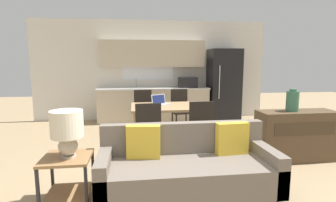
{
  "coord_description": "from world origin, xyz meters",
  "views": [
    {
      "loc": [
        -0.52,
        -2.68,
        1.58
      ],
      "look_at": [
        0.03,
        1.5,
        0.95
      ],
      "focal_mm": 28.0,
      "sensor_mm": 36.0,
      "label": 1
    }
  ],
  "objects_px": {
    "vase": "(292,101)",
    "dining_table": "(167,109)",
    "couch": "(187,167)",
    "side_table": "(68,172)",
    "refrigerator": "(224,85)",
    "dining_chair_far_right": "(180,108)",
    "dining_chair_near_left": "(147,129)",
    "laptop": "(160,102)",
    "dining_chair_far_left": "(143,109)",
    "dining_chair_near_right": "(199,126)",
    "credenza": "(296,135)",
    "table_lamp": "(67,129)"
  },
  "relations": [
    {
      "from": "side_table",
      "to": "dining_chair_far_right",
      "type": "xyz_separation_m",
      "value": [
        1.81,
        2.98,
        0.16
      ]
    },
    {
      "from": "dining_chair_near_left",
      "to": "dining_table",
      "type": "bearing_deg",
      "value": -121.74
    },
    {
      "from": "refrigerator",
      "to": "dining_chair_far_right",
      "type": "bearing_deg",
      "value": -142.93
    },
    {
      "from": "refrigerator",
      "to": "side_table",
      "type": "bearing_deg",
      "value": -128.44
    },
    {
      "from": "credenza",
      "to": "dining_chair_near_right",
      "type": "height_order",
      "value": "dining_chair_near_right"
    },
    {
      "from": "credenza",
      "to": "dining_chair_near_right",
      "type": "xyz_separation_m",
      "value": [
        -1.52,
        0.34,
        0.12
      ]
    },
    {
      "from": "couch",
      "to": "side_table",
      "type": "distance_m",
      "value": 1.36
    },
    {
      "from": "dining_chair_far_left",
      "to": "laptop",
      "type": "bearing_deg",
      "value": -62.25
    },
    {
      "from": "vase",
      "to": "dining_table",
      "type": "bearing_deg",
      "value": 148.17
    },
    {
      "from": "couch",
      "to": "dining_chair_near_left",
      "type": "xyz_separation_m",
      "value": [
        -0.41,
        1.15,
        0.19
      ]
    },
    {
      "from": "side_table",
      "to": "dining_chair_near_left",
      "type": "distance_m",
      "value": 1.52
    },
    {
      "from": "refrigerator",
      "to": "side_table",
      "type": "relative_size",
      "value": 3.53
    },
    {
      "from": "refrigerator",
      "to": "dining_chair_near_right",
      "type": "distance_m",
      "value": 3.14
    },
    {
      "from": "table_lamp",
      "to": "dining_chair_near_right",
      "type": "xyz_separation_m",
      "value": [
        1.8,
        1.27,
        -0.34
      ]
    },
    {
      "from": "refrigerator",
      "to": "couch",
      "type": "distance_m",
      "value": 4.45
    },
    {
      "from": "dining_chair_far_right",
      "to": "dining_chair_far_left",
      "type": "bearing_deg",
      "value": 177.94
    },
    {
      "from": "refrigerator",
      "to": "dining_chair_near_right",
      "type": "bearing_deg",
      "value": -116.41
    },
    {
      "from": "dining_chair_far_right",
      "to": "dining_chair_near_right",
      "type": "distance_m",
      "value": 1.73
    },
    {
      "from": "dining_chair_far_right",
      "to": "dining_chair_near_left",
      "type": "xyz_separation_m",
      "value": [
        -0.86,
        -1.8,
        0.0
      ]
    },
    {
      "from": "couch",
      "to": "dining_table",
      "type": "bearing_deg",
      "value": 89.4
    },
    {
      "from": "side_table",
      "to": "laptop",
      "type": "bearing_deg",
      "value": 60.5
    },
    {
      "from": "vase",
      "to": "dining_chair_far_right",
      "type": "bearing_deg",
      "value": 124.85
    },
    {
      "from": "couch",
      "to": "laptop",
      "type": "xyz_separation_m",
      "value": [
        -0.09,
        2.21,
        0.45
      ]
    },
    {
      "from": "dining_chair_near_left",
      "to": "table_lamp",
      "type": "bearing_deg",
      "value": 46.05
    },
    {
      "from": "credenza",
      "to": "dining_chair_far_left",
      "type": "distance_m",
      "value": 3.12
    },
    {
      "from": "side_table",
      "to": "laptop",
      "type": "height_order",
      "value": "laptop"
    },
    {
      "from": "dining_chair_near_right",
      "to": "refrigerator",
      "type": "bearing_deg",
      "value": -116.23
    },
    {
      "from": "dining_chair_far_right",
      "to": "couch",
      "type": "bearing_deg",
      "value": -105.56
    },
    {
      "from": "vase",
      "to": "dining_chair_near_left",
      "type": "bearing_deg",
      "value": 173.71
    },
    {
      "from": "side_table",
      "to": "vase",
      "type": "distance_m",
      "value": 3.43
    },
    {
      "from": "table_lamp",
      "to": "laptop",
      "type": "distance_m",
      "value": 2.58
    },
    {
      "from": "dining_chair_near_left",
      "to": "couch",
      "type": "bearing_deg",
      "value": 103.38
    },
    {
      "from": "dining_chair_far_left",
      "to": "table_lamp",
      "type": "bearing_deg",
      "value": -105.73
    },
    {
      "from": "side_table",
      "to": "credenza",
      "type": "relative_size",
      "value": 0.44
    },
    {
      "from": "dining_chair_far_left",
      "to": "dining_chair_near_left",
      "type": "relative_size",
      "value": 1.0
    },
    {
      "from": "table_lamp",
      "to": "dining_chair_far_right",
      "type": "height_order",
      "value": "table_lamp"
    },
    {
      "from": "vase",
      "to": "laptop",
      "type": "xyz_separation_m",
      "value": [
        -1.97,
        1.32,
        -0.18
      ]
    },
    {
      "from": "dining_chair_near_right",
      "to": "credenza",
      "type": "bearing_deg",
      "value": 167.62
    },
    {
      "from": "dining_chair_far_right",
      "to": "dining_chair_near_left",
      "type": "bearing_deg",
      "value": -122.4
    },
    {
      "from": "table_lamp",
      "to": "dining_chair_far_right",
      "type": "xyz_separation_m",
      "value": [
        1.79,
        3.0,
        -0.34
      ]
    },
    {
      "from": "dining_chair_far_right",
      "to": "dining_chair_near_left",
      "type": "distance_m",
      "value": 2.0
    },
    {
      "from": "dining_table",
      "to": "laptop",
      "type": "height_order",
      "value": "laptop"
    },
    {
      "from": "refrigerator",
      "to": "vase",
      "type": "distance_m",
      "value": 3.11
    },
    {
      "from": "table_lamp",
      "to": "vase",
      "type": "bearing_deg",
      "value": 16.33
    },
    {
      "from": "dining_chair_near_right",
      "to": "laptop",
      "type": "xyz_separation_m",
      "value": [
        -0.55,
        0.99,
        0.26
      ]
    },
    {
      "from": "dining_table",
      "to": "credenza",
      "type": "distance_m",
      "value": 2.29
    },
    {
      "from": "table_lamp",
      "to": "dining_chair_far_left",
      "type": "relative_size",
      "value": 0.54
    },
    {
      "from": "couch",
      "to": "dining_chair_near_left",
      "type": "height_order",
      "value": "dining_chair_near_left"
    },
    {
      "from": "table_lamp",
      "to": "dining_chair_far_left",
      "type": "bearing_deg",
      "value": 72.56
    },
    {
      "from": "side_table",
      "to": "credenza",
      "type": "height_order",
      "value": "credenza"
    }
  ]
}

